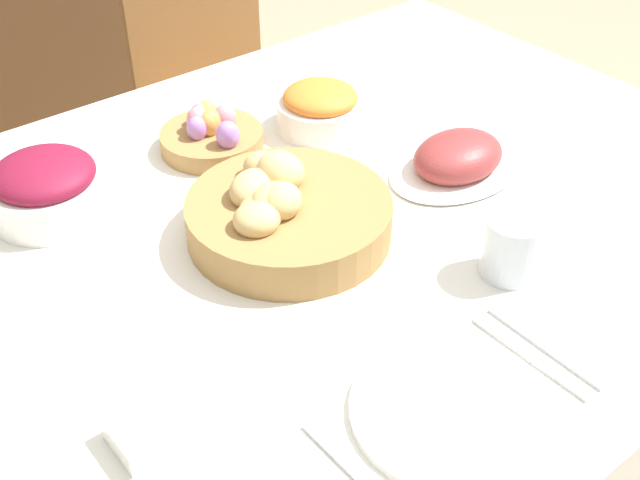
% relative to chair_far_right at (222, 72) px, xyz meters
% --- Properties ---
extents(dining_table, '(1.70, 1.15, 0.75)m').
position_rel_chair_far_right_xyz_m(dining_table, '(-0.48, -0.94, -0.15)').
color(dining_table, silver).
rests_on(dining_table, ground).
extents(chair_far_right, '(0.43, 0.43, 1.00)m').
position_rel_chair_far_right_xyz_m(chair_far_right, '(0.00, 0.00, 0.00)').
color(chair_far_right, olive).
rests_on(chair_far_right, ground).
extents(bread_basket, '(0.31, 0.31, 0.11)m').
position_rel_chair_far_right_xyz_m(bread_basket, '(-0.48, -0.94, 0.27)').
color(bread_basket, '#9E7542').
rests_on(bread_basket, dining_table).
extents(egg_basket, '(0.18, 0.18, 0.08)m').
position_rel_chair_far_right_xyz_m(egg_basket, '(-0.43, -0.66, 0.25)').
color(egg_basket, '#9E7542').
rests_on(egg_basket, dining_table).
extents(ham_platter, '(0.26, 0.18, 0.07)m').
position_rel_chair_far_right_xyz_m(ham_platter, '(-0.14, -0.98, 0.25)').
color(ham_platter, white).
rests_on(ham_platter, dining_table).
extents(beet_salad_bowl, '(0.19, 0.19, 0.10)m').
position_rel_chair_far_right_xyz_m(beet_salad_bowl, '(-0.73, -0.66, 0.27)').
color(beet_salad_bowl, white).
rests_on(beet_salad_bowl, dining_table).
extents(carrot_bowl, '(0.16, 0.16, 0.09)m').
position_rel_chair_far_right_xyz_m(carrot_bowl, '(-0.23, -0.72, 0.27)').
color(carrot_bowl, white).
rests_on(carrot_bowl, dining_table).
extents(dinner_plate, '(0.24, 0.24, 0.01)m').
position_rel_chair_far_right_xyz_m(dinner_plate, '(-0.54, -1.34, 0.23)').
color(dinner_plate, white).
rests_on(dinner_plate, dining_table).
extents(fork, '(0.01, 0.18, 0.00)m').
position_rel_chair_far_right_xyz_m(fork, '(-0.68, -1.34, 0.23)').
color(fork, silver).
rests_on(fork, dining_table).
extents(knife, '(0.01, 0.18, 0.00)m').
position_rel_chair_far_right_xyz_m(knife, '(-0.39, -1.34, 0.23)').
color(knife, silver).
rests_on(knife, dining_table).
extents(spoon, '(0.01, 0.18, 0.00)m').
position_rel_chair_far_right_xyz_m(spoon, '(-0.36, -1.34, 0.23)').
color(spoon, silver).
rests_on(spoon, dining_table).
extents(drinking_cup, '(0.08, 0.08, 0.09)m').
position_rel_chair_far_right_xyz_m(drinking_cup, '(-0.28, -1.21, 0.27)').
color(drinking_cup, silver).
rests_on(drinking_cup, dining_table).
extents(butter_dish, '(0.12, 0.07, 0.03)m').
position_rel_chair_far_right_xyz_m(butter_dish, '(-0.81, -1.16, 0.24)').
color(butter_dish, white).
rests_on(butter_dish, dining_table).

